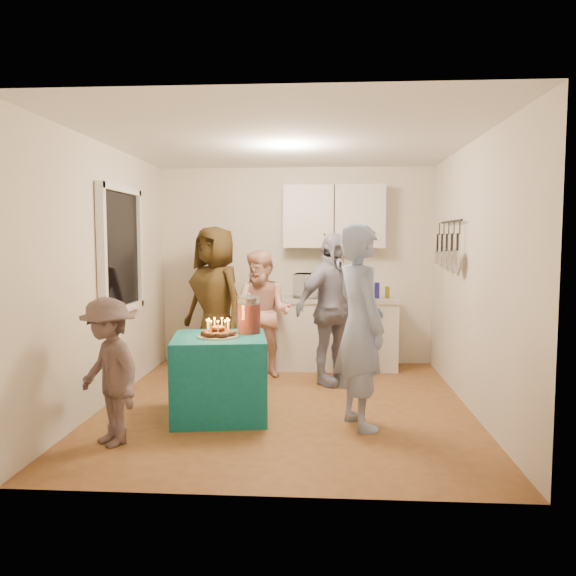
# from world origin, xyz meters

# --- Properties ---
(floor) EXTENTS (4.00, 4.00, 0.00)m
(floor) POSITION_xyz_m (0.00, 0.00, 0.00)
(floor) COLOR brown
(floor) RESTS_ON ground
(ceiling) EXTENTS (4.00, 4.00, 0.00)m
(ceiling) POSITION_xyz_m (0.00, 0.00, 2.60)
(ceiling) COLOR white
(ceiling) RESTS_ON floor
(back_wall) EXTENTS (3.60, 3.60, 0.00)m
(back_wall) POSITION_xyz_m (0.00, 2.00, 1.30)
(back_wall) COLOR silver
(back_wall) RESTS_ON floor
(left_wall) EXTENTS (4.00, 4.00, 0.00)m
(left_wall) POSITION_xyz_m (-1.80, 0.00, 1.30)
(left_wall) COLOR silver
(left_wall) RESTS_ON floor
(right_wall) EXTENTS (4.00, 4.00, 0.00)m
(right_wall) POSITION_xyz_m (1.80, 0.00, 1.30)
(right_wall) COLOR silver
(right_wall) RESTS_ON floor
(window_night) EXTENTS (0.04, 1.00, 1.20)m
(window_night) POSITION_xyz_m (-1.77, 0.30, 1.55)
(window_night) COLOR black
(window_night) RESTS_ON left_wall
(counter) EXTENTS (2.20, 0.58, 0.86)m
(counter) POSITION_xyz_m (0.20, 1.70, 0.43)
(counter) COLOR white
(counter) RESTS_ON floor
(countertop) EXTENTS (2.24, 0.62, 0.05)m
(countertop) POSITION_xyz_m (0.20, 1.70, 0.89)
(countertop) COLOR beige
(countertop) RESTS_ON counter
(upper_cabinet) EXTENTS (1.30, 0.30, 0.80)m
(upper_cabinet) POSITION_xyz_m (0.50, 1.85, 1.95)
(upper_cabinet) COLOR white
(upper_cabinet) RESTS_ON back_wall
(pot_rack) EXTENTS (0.12, 1.00, 0.60)m
(pot_rack) POSITION_xyz_m (1.72, 0.70, 1.60)
(pot_rack) COLOR black
(pot_rack) RESTS_ON right_wall
(microwave) EXTENTS (0.59, 0.43, 0.31)m
(microwave) POSITION_xyz_m (0.27, 1.70, 1.06)
(microwave) COLOR white
(microwave) RESTS_ON countertop
(party_table) EXTENTS (0.97, 0.97, 0.76)m
(party_table) POSITION_xyz_m (-0.59, -0.38, 0.38)
(party_table) COLOR #10676C
(party_table) RESTS_ON floor
(donut_cake) EXTENTS (0.38, 0.38, 0.18)m
(donut_cake) POSITION_xyz_m (-0.60, -0.42, 0.85)
(donut_cake) COLOR #381C0C
(donut_cake) RESTS_ON party_table
(punch_jar) EXTENTS (0.22, 0.22, 0.34)m
(punch_jar) POSITION_xyz_m (-0.34, -0.19, 0.93)
(punch_jar) COLOR #B6210E
(punch_jar) RESTS_ON party_table
(man_birthday) EXTENTS (0.64, 0.77, 1.79)m
(man_birthday) POSITION_xyz_m (0.69, -0.58, 0.90)
(man_birthday) COLOR #8EA2CF
(man_birthday) RESTS_ON floor
(woman_back_left) EXTENTS (1.06, 1.00, 1.81)m
(woman_back_left) POSITION_xyz_m (-0.96, 1.32, 0.91)
(woman_back_left) COLOR brown
(woman_back_left) RESTS_ON floor
(woman_back_center) EXTENTS (0.88, 0.77, 1.53)m
(woman_back_center) POSITION_xyz_m (-0.36, 1.19, 0.76)
(woman_back_center) COLOR #E08674
(woman_back_center) RESTS_ON floor
(woman_back_right) EXTENTS (1.03, 1.00, 1.73)m
(woman_back_right) POSITION_xyz_m (0.46, 0.88, 0.87)
(woman_back_right) COLOR #111238
(woman_back_right) RESTS_ON floor
(child_near_left) EXTENTS (0.88, 0.85, 1.20)m
(child_near_left) POSITION_xyz_m (-1.35, -1.16, 0.60)
(child_near_left) COLOR #4C3C3D
(child_near_left) RESTS_ON floor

